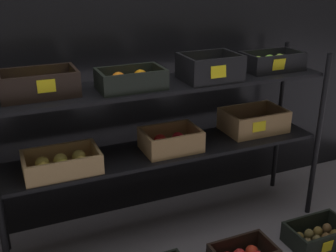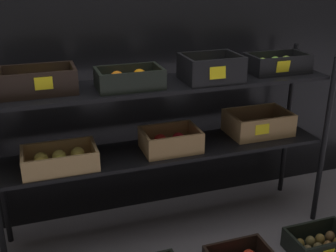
{
  "view_description": "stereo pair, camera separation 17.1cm",
  "coord_description": "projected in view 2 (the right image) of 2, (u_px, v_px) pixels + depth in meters",
  "views": [
    {
      "loc": [
        -0.84,
        -1.97,
        1.54
      ],
      "look_at": [
        0.0,
        0.0,
        0.68
      ],
      "focal_mm": 44.41,
      "sensor_mm": 36.0,
      "label": 1
    },
    {
      "loc": [
        -0.68,
        -2.03,
        1.54
      ],
      "look_at": [
        0.0,
        0.0,
        0.68
      ],
      "focal_mm": 44.41,
      "sensor_mm": 36.0,
      "label": 2
    }
  ],
  "objects": [
    {
      "name": "storefront_wall",
      "position": [
        147.0,
        28.0,
        2.47
      ],
      "size": [
        4.23,
        0.12,
        2.34
      ],
      "primitive_type": "cube",
      "color": "black",
      "rests_on": "ground_plane"
    },
    {
      "name": "ground_plane",
      "position": [
        168.0,
        229.0,
        2.56
      ],
      "size": [
        10.0,
        10.0,
        0.0
      ],
      "primitive_type": "plane",
      "color": "slate"
    },
    {
      "name": "display_rack",
      "position": [
        166.0,
        114.0,
        2.27
      ],
      "size": [
        1.97,
        0.41,
        1.08
      ],
      "color": "black",
      "rests_on": "ground_plane"
    },
    {
      "name": "crate_ground_right_kiwi",
      "position": [
        319.0,
        243.0,
        2.35
      ],
      "size": [
        0.36,
        0.23,
        0.12
      ],
      "color": "black",
      "rests_on": "ground_plane"
    }
  ]
}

